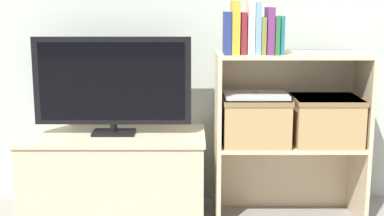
{
  "coord_description": "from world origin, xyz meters",
  "views": [
    {
      "loc": [
        0.0,
        -2.51,
        1.12
      ],
      "look_at": [
        0.0,
        0.17,
        0.59
      ],
      "focal_mm": 50.0,
      "sensor_mm": 36.0,
      "label": 1
    }
  ],
  "objects_px": {
    "tv_stand": "(115,174)",
    "book_teal": "(281,35)",
    "book_navy": "(227,33)",
    "laptop": "(256,95)",
    "book_skyblue": "(257,28)",
    "book_plum": "(269,31)",
    "book_mustard": "(235,28)",
    "book_ivory": "(250,28)",
    "storage_basket_right": "(326,118)",
    "book_olive": "(262,36)",
    "tv": "(112,83)",
    "storage_basket_left": "(255,118)",
    "book_forest": "(276,35)",
    "book_maroon": "(243,33)"
  },
  "relations": [
    {
      "from": "tv_stand",
      "to": "book_teal",
      "type": "xyz_separation_m",
      "value": [
        0.84,
        -0.12,
        0.74
      ]
    },
    {
      "from": "book_navy",
      "to": "laptop",
      "type": "height_order",
      "value": "book_navy"
    },
    {
      "from": "book_teal",
      "to": "laptop",
      "type": "distance_m",
      "value": 0.33
    },
    {
      "from": "book_skyblue",
      "to": "book_plum",
      "type": "height_order",
      "value": "book_skyblue"
    },
    {
      "from": "book_mustard",
      "to": "book_ivory",
      "type": "distance_m",
      "value": 0.07
    },
    {
      "from": "storage_basket_right",
      "to": "book_teal",
      "type": "bearing_deg",
      "value": -168.9
    },
    {
      "from": "tv_stand",
      "to": "book_navy",
      "type": "bearing_deg",
      "value": -11.86
    },
    {
      "from": "book_mustard",
      "to": "storage_basket_right",
      "type": "distance_m",
      "value": 0.66
    },
    {
      "from": "book_mustard",
      "to": "book_olive",
      "type": "height_order",
      "value": "book_mustard"
    },
    {
      "from": "book_plum",
      "to": "book_teal",
      "type": "xyz_separation_m",
      "value": [
        0.06,
        0.0,
        -0.02
      ]
    },
    {
      "from": "tv",
      "to": "book_skyblue",
      "type": "relative_size",
      "value": 3.28
    },
    {
      "from": "book_ivory",
      "to": "storage_basket_left",
      "type": "xyz_separation_m",
      "value": [
        0.04,
        0.05,
        -0.46
      ]
    },
    {
      "from": "book_ivory",
      "to": "book_forest",
      "type": "bearing_deg",
      "value": -0.0
    },
    {
      "from": "book_navy",
      "to": "storage_basket_right",
      "type": "relative_size",
      "value": 0.6
    },
    {
      "from": "book_ivory",
      "to": "book_forest",
      "type": "xyz_separation_m",
      "value": [
        0.12,
        -0.0,
        -0.04
      ]
    },
    {
      "from": "book_ivory",
      "to": "storage_basket_left",
      "type": "distance_m",
      "value": 0.47
    },
    {
      "from": "book_mustard",
      "to": "book_teal",
      "type": "xyz_separation_m",
      "value": [
        0.22,
        0.0,
        -0.04
      ]
    },
    {
      "from": "laptop",
      "to": "book_maroon",
      "type": "bearing_deg",
      "value": -146.63
    },
    {
      "from": "tv",
      "to": "book_teal",
      "type": "distance_m",
      "value": 0.89
    },
    {
      "from": "tv_stand",
      "to": "book_olive",
      "type": "relative_size",
      "value": 5.38
    },
    {
      "from": "book_forest",
      "to": "storage_basket_left",
      "type": "distance_m",
      "value": 0.43
    },
    {
      "from": "tv_stand",
      "to": "storage_basket_right",
      "type": "relative_size",
      "value": 2.84
    },
    {
      "from": "tv_stand",
      "to": "tv",
      "type": "height_order",
      "value": "tv"
    },
    {
      "from": "book_teal",
      "to": "storage_basket_right",
      "type": "height_order",
      "value": "book_teal"
    },
    {
      "from": "book_teal",
      "to": "laptop",
      "type": "xyz_separation_m",
      "value": [
        -0.11,
        0.05,
        -0.31
      ]
    },
    {
      "from": "tv",
      "to": "book_plum",
      "type": "height_order",
      "value": "book_plum"
    },
    {
      "from": "book_maroon",
      "to": "tv",
      "type": "bearing_deg",
      "value": 169.64
    },
    {
      "from": "book_forest",
      "to": "storage_basket_left",
      "type": "bearing_deg",
      "value": 149.54
    },
    {
      "from": "book_plum",
      "to": "book_forest",
      "type": "bearing_deg",
      "value": 0.0
    },
    {
      "from": "book_navy",
      "to": "book_forest",
      "type": "distance_m",
      "value": 0.24
    },
    {
      "from": "book_teal",
      "to": "storage_basket_left",
      "type": "bearing_deg",
      "value": 155.53
    },
    {
      "from": "tv_stand",
      "to": "book_forest",
      "type": "bearing_deg",
      "value": -8.49
    },
    {
      "from": "book_olive",
      "to": "storage_basket_right",
      "type": "distance_m",
      "value": 0.54
    },
    {
      "from": "book_mustard",
      "to": "storage_basket_right",
      "type": "bearing_deg",
      "value": 5.94
    },
    {
      "from": "tv",
      "to": "book_skyblue",
      "type": "distance_m",
      "value": 0.79
    },
    {
      "from": "tv_stand",
      "to": "tv",
      "type": "relative_size",
      "value": 1.18
    },
    {
      "from": "book_forest",
      "to": "laptop",
      "type": "distance_m",
      "value": 0.32
    },
    {
      "from": "tv_stand",
      "to": "book_skyblue",
      "type": "xyz_separation_m",
      "value": [
        0.73,
        -0.12,
        0.78
      ]
    },
    {
      "from": "book_maroon",
      "to": "book_olive",
      "type": "xyz_separation_m",
      "value": [
        0.09,
        0.0,
        -0.01
      ]
    },
    {
      "from": "book_olive",
      "to": "book_forest",
      "type": "relative_size",
      "value": 0.97
    },
    {
      "from": "book_mustard",
      "to": "book_navy",
      "type": "bearing_deg",
      "value": 180.0
    },
    {
      "from": "book_forest",
      "to": "storage_basket_left",
      "type": "height_order",
      "value": "book_forest"
    },
    {
      "from": "book_ivory",
      "to": "book_teal",
      "type": "height_order",
      "value": "book_ivory"
    },
    {
      "from": "book_maroon",
      "to": "laptop",
      "type": "relative_size",
      "value": 0.63
    },
    {
      "from": "book_plum",
      "to": "laptop",
      "type": "xyz_separation_m",
      "value": [
        -0.05,
        0.05,
        -0.33
      ]
    },
    {
      "from": "book_forest",
      "to": "storage_basket_left",
      "type": "relative_size",
      "value": 0.54
    },
    {
      "from": "book_ivory",
      "to": "book_olive",
      "type": "height_order",
      "value": "book_ivory"
    },
    {
      "from": "book_skyblue",
      "to": "book_forest",
      "type": "xyz_separation_m",
      "value": [
        0.09,
        0.0,
        -0.03
      ]
    },
    {
      "from": "storage_basket_left",
      "to": "book_ivory",
      "type": "bearing_deg",
      "value": -129.29
    },
    {
      "from": "storage_basket_right",
      "to": "laptop",
      "type": "height_order",
      "value": "laptop"
    }
  ]
}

